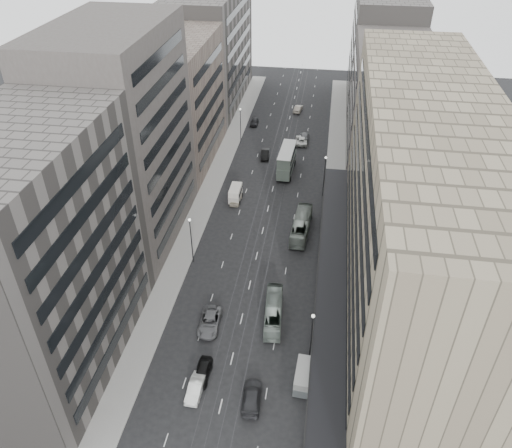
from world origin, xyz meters
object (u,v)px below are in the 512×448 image
Objects in this scene: double_decker at (287,160)px; sedan_0 at (202,372)px; bus_near at (274,311)px; vw_microbus at (304,376)px; sedan_2 at (210,322)px; bus_far at (301,225)px; sedan_1 at (196,388)px; panel_van at (235,193)px.

sedan_0 is (-4.94, -52.10, -2.03)m from double_decker.
bus_near is 1.98× the size of vw_microbus.
sedan_2 is at bearing -95.04° from double_decker.
bus_far reaches higher than sedan_1.
bus_near is at bearing 118.71° from vw_microbus.
bus_far is 2.39× the size of sedan_1.
double_decker is at bearing 79.85° from sedan_2.
sedan_2 is (-10.56, -23.30, -0.70)m from bus_far.
panel_van reaches higher than vw_microbus.
sedan_0 is at bearing -92.77° from double_decker.
bus_near is at bearing -69.98° from panel_van.
sedan_1 is at bearing 55.87° from bus_near.
bus_far is at bearing 75.43° from sedan_1.
sedan_1 is at bearing -95.60° from sedan_0.
sedan_0 is at bearing -85.38° from panel_van.
bus_near reaches higher than sedan_1.
bus_far is at bearing 73.78° from sedan_0.
panel_van is 0.97× the size of sedan_0.
panel_van is at bearing -122.02° from double_decker.
bus_far reaches higher than vw_microbus.
sedan_0 is at bearing -85.61° from sedan_2.
bus_near is at bearing 61.70° from sedan_1.
bus_far is at bearing -100.31° from bus_near.
sedan_1 is at bearing -92.80° from double_decker.
bus_near is 1.62× the size of sedan_2.
double_decker is 54.78m from sedan_1.
panel_van reaches higher than sedan_2.
sedan_0 is 8.26m from sedan_2.
vw_microbus reaches higher than sedan_2.
panel_van is 0.97× the size of sedan_1.
sedan_1 is at bearing -86.00° from panel_van.
vw_microbus is at bearing 98.43° from bus_far.
bus_far is 30.91m from vw_microbus.
bus_near is 0.99× the size of double_decker.
double_decker is 1.64× the size of sedan_2.
sedan_2 is (-13.22, 7.50, -0.60)m from vw_microbus.
vw_microbus is at bearing 111.37° from bus_near.
bus_near is 20.75m from bus_far.
vw_microbus is (4.86, -10.16, 0.09)m from bus_near.
bus_near is 0.87× the size of bus_far.
panel_van is (-15.62, 39.36, 0.12)m from vw_microbus.
vw_microbus is 1.06× the size of sedan_1.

